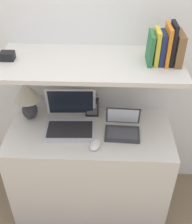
# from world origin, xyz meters

# --- Properties ---
(wall_back) EXTENTS (6.00, 0.05, 2.40)m
(wall_back) POSITION_xyz_m (0.00, 0.62, 1.20)
(wall_back) COLOR white
(wall_back) RESTS_ON ground_plane
(desk) EXTENTS (1.14, 0.56, 0.77)m
(desk) POSITION_xyz_m (0.00, 0.28, 0.39)
(desk) COLOR silver
(desk) RESTS_ON ground_plane
(back_riser) EXTENTS (1.14, 0.04, 1.24)m
(back_riser) POSITION_xyz_m (0.00, 0.58, 0.62)
(back_riser) COLOR white
(back_riser) RESTS_ON ground_plane
(shelf) EXTENTS (1.14, 0.50, 0.03)m
(shelf) POSITION_xyz_m (0.00, 0.35, 1.26)
(shelf) COLOR silver
(shelf) RESTS_ON back_riser
(table_lamp) EXTENTS (0.19, 0.19, 0.30)m
(table_lamp) POSITION_xyz_m (-0.44, 0.41, 0.96)
(table_lamp) COLOR #2D2D33
(table_lamp) RESTS_ON desk
(laptop_large) EXTENTS (0.36, 0.32, 0.26)m
(laptop_large) POSITION_xyz_m (-0.14, 0.32, 0.82)
(laptop_large) COLOR silver
(laptop_large) RESTS_ON desk
(laptop_small) EXTENTS (0.24, 0.21, 0.16)m
(laptop_small) POSITION_xyz_m (0.23, 0.27, 0.81)
(laptop_small) COLOR #333338
(laptop_small) RESTS_ON desk
(computer_mouse) EXTENTS (0.09, 0.12, 0.04)m
(computer_mouse) POSITION_xyz_m (0.04, 0.12, 0.79)
(computer_mouse) COLOR white
(computer_mouse) RESTS_ON desk
(router_box) EXTENTS (0.10, 0.06, 0.13)m
(router_box) POSITION_xyz_m (0.01, 0.47, 0.84)
(router_box) COLOR black
(router_box) RESTS_ON desk
(book_brown) EXTENTS (0.04, 0.17, 0.19)m
(book_brown) POSITION_xyz_m (0.52, 0.35, 1.36)
(book_brown) COLOR brown
(book_brown) RESTS_ON shelf
(book_black) EXTENTS (0.02, 0.14, 0.24)m
(book_black) POSITION_xyz_m (0.48, 0.35, 1.39)
(book_black) COLOR black
(book_black) RESTS_ON shelf
(book_orange) EXTENTS (0.02, 0.17, 0.23)m
(book_orange) POSITION_xyz_m (0.45, 0.35, 1.38)
(book_orange) COLOR orange
(book_orange) RESTS_ON shelf
(book_navy) EXTENTS (0.03, 0.14, 0.19)m
(book_navy) POSITION_xyz_m (0.43, 0.35, 1.36)
(book_navy) COLOR navy
(book_navy) RESTS_ON shelf
(book_yellow) EXTENTS (0.03, 0.14, 0.20)m
(book_yellow) POSITION_xyz_m (0.39, 0.35, 1.37)
(book_yellow) COLOR gold
(book_yellow) RESTS_ON shelf
(book_green) EXTENTS (0.03, 0.16, 0.18)m
(book_green) POSITION_xyz_m (0.36, 0.35, 1.36)
(book_green) COLOR #2D7042
(book_green) RESTS_ON shelf
(shelf_gadget) EXTENTS (0.08, 0.07, 0.05)m
(shelf_gadget) POSITION_xyz_m (-0.50, 0.35, 1.30)
(shelf_gadget) COLOR black
(shelf_gadget) RESTS_ON shelf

